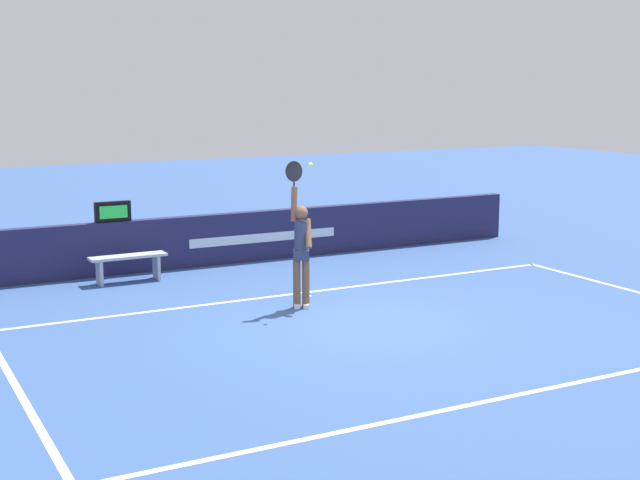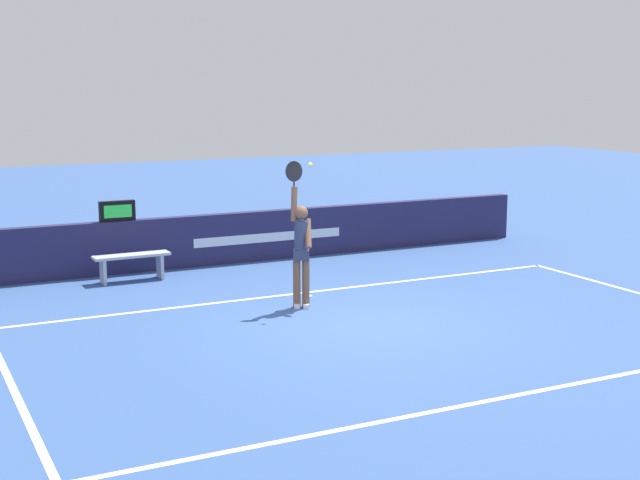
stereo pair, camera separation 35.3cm
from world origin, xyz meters
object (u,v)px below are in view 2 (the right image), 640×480
speed_display (117,211)px  tennis_player (301,247)px  tennis_ball (310,165)px  courtside_bench_near (132,261)px

speed_display → tennis_player: bearing=-62.8°
tennis_ball → courtside_bench_near: size_ratio=0.05×
tennis_ball → courtside_bench_near: bearing=121.0°
tennis_ball → courtside_bench_near: 4.54m
speed_display → courtside_bench_near: (0.06, -0.76, -0.87)m
tennis_ball → courtside_bench_near: (-2.10, 3.48, -2.03)m
speed_display → tennis_player: size_ratio=0.28×
courtside_bench_near → tennis_player: bearing=-58.3°
tennis_player → courtside_bench_near: bearing=121.7°
courtside_bench_near → speed_display: bearing=94.2°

